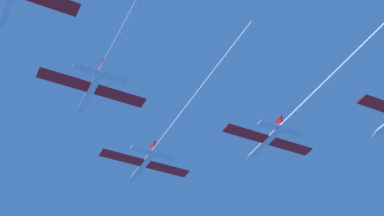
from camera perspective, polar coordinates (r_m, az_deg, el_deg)
The scene contains 3 objects.
jet_lead at distance 118.55m, azimuth -2.08°, elevation -2.15°, with size 20.96×58.01×3.47m.
jet_left_wing at distance 96.26m, azimuth -6.45°, elevation 8.46°, with size 20.96×67.47×3.47m.
jet_right_wing at distance 113.13m, azimuth 11.94°, elevation 1.06°, with size 20.96×61.69×3.47m.
Camera 1 is at (-38.76, -102.73, -69.49)m, focal length 53.31 mm.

